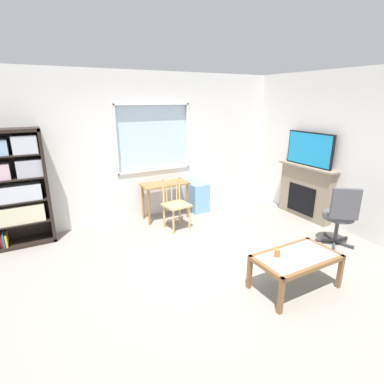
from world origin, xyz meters
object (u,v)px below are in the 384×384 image
(desk_under_window, at_px, (165,189))
(wooden_chair, at_px, (175,204))
(fireplace, at_px, (305,191))
(tv, at_px, (310,149))
(office_chair, at_px, (341,213))
(coffee_table, at_px, (296,260))
(plastic_drawer_unit, at_px, (198,197))
(bookshelf, at_px, (16,186))
(sippy_cup, at_px, (277,253))

(desk_under_window, height_order, wooden_chair, wooden_chair)
(fireplace, xyz_separation_m, tv, (-0.02, 0.00, 0.84))
(office_chair, bearing_deg, tv, 66.85)
(coffee_table, bearing_deg, desk_under_window, 99.54)
(plastic_drawer_unit, bearing_deg, bookshelf, 179.00)
(wooden_chair, height_order, coffee_table, wooden_chair)
(bookshelf, height_order, fireplace, bookshelf)
(office_chair, bearing_deg, fireplace, 66.08)
(office_chair, distance_m, coffee_table, 1.55)
(desk_under_window, relative_size, wooden_chair, 1.01)
(office_chair, bearing_deg, desk_under_window, 129.21)
(tv, bearing_deg, coffee_table, -140.26)
(bookshelf, distance_m, plastic_drawer_unit, 3.29)
(sippy_cup, bearing_deg, wooden_chair, 97.33)
(coffee_table, bearing_deg, fireplace, 39.48)
(bookshelf, xyz_separation_m, coffee_table, (2.94, -2.98, -0.60))
(desk_under_window, height_order, sippy_cup, desk_under_window)
(desk_under_window, relative_size, fireplace, 0.72)
(wooden_chair, xyz_separation_m, coffee_table, (0.51, -2.35, -0.08))
(desk_under_window, distance_m, tv, 2.84)
(desk_under_window, xyz_separation_m, plastic_drawer_unit, (0.76, 0.05, -0.29))
(plastic_drawer_unit, bearing_deg, fireplace, -37.35)
(tv, bearing_deg, desk_under_window, 152.98)
(tv, relative_size, office_chair, 1.01)
(desk_under_window, xyz_separation_m, fireplace, (2.46, -1.24, -0.07))
(desk_under_window, distance_m, plastic_drawer_unit, 0.82)
(desk_under_window, xyz_separation_m, wooden_chair, (-0.03, -0.51, -0.13))
(bookshelf, distance_m, coffee_table, 4.23)
(bookshelf, xyz_separation_m, fireplace, (4.91, -1.35, -0.45))
(bookshelf, relative_size, tv, 1.83)
(fireplace, height_order, sippy_cup, fireplace)
(sippy_cup, bearing_deg, desk_under_window, 95.41)
(tv, relative_size, coffee_table, 0.97)
(desk_under_window, height_order, coffee_table, desk_under_window)
(wooden_chair, height_order, fireplace, fireplace)
(bookshelf, relative_size, office_chair, 1.85)
(wooden_chair, xyz_separation_m, office_chair, (1.98, -1.87, 0.09))
(bookshelf, height_order, wooden_chair, bookshelf)
(wooden_chair, relative_size, fireplace, 0.72)
(fireplace, bearing_deg, office_chair, -113.92)
(bookshelf, bearing_deg, desk_under_window, -2.48)
(plastic_drawer_unit, height_order, fireplace, fireplace)
(wooden_chair, distance_m, office_chair, 2.72)
(plastic_drawer_unit, distance_m, fireplace, 2.14)
(desk_under_window, height_order, office_chair, office_chair)
(tv, height_order, office_chair, tv)
(wooden_chair, relative_size, plastic_drawer_unit, 1.50)
(bookshelf, relative_size, wooden_chair, 2.06)
(plastic_drawer_unit, xyz_separation_m, fireplace, (1.69, -1.29, 0.23))
(plastic_drawer_unit, bearing_deg, tv, -37.65)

